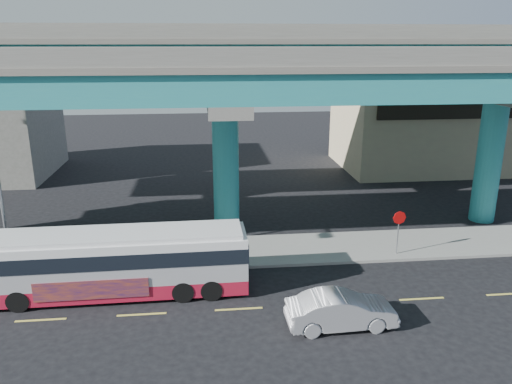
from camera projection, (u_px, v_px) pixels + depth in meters
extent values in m
plane|color=black|center=(238.00, 305.00, 21.17)|extent=(120.00, 120.00, 0.00)
cube|color=gray|center=(230.00, 252.00, 26.39)|extent=(70.00, 4.00, 0.15)
cube|color=#D8C64C|center=(41.00, 320.00, 20.06)|extent=(2.00, 0.12, 0.01)
cube|color=#D8C64C|center=(142.00, 314.00, 20.47)|extent=(2.00, 0.12, 0.01)
cube|color=#D8C64C|center=(239.00, 309.00, 20.89)|extent=(2.00, 0.12, 0.01)
cube|color=#D8C64C|center=(332.00, 304.00, 21.30)|extent=(2.00, 0.12, 0.01)
cube|color=#D8C64C|center=(422.00, 299.00, 21.72)|extent=(2.00, 0.12, 0.01)
cube|color=#D8C64C|center=(508.00, 294.00, 22.13)|extent=(2.00, 0.12, 0.01)
cylinder|color=teal|center=(226.00, 169.00, 28.67)|extent=(1.50, 1.50, 7.40)
cube|color=gray|center=(225.00, 99.00, 27.51)|extent=(2.00, 12.00, 0.60)
cube|color=gray|center=(222.00, 78.00, 30.58)|extent=(1.80, 5.00, 1.20)
cylinder|color=teal|center=(489.00, 162.00, 30.33)|extent=(1.50, 1.50, 7.40)
cube|color=gray|center=(498.00, 96.00, 29.17)|extent=(2.00, 12.00, 0.60)
cube|color=gray|center=(469.00, 76.00, 32.24)|extent=(1.80, 5.00, 1.20)
cube|color=teal|center=(228.00, 86.00, 23.89)|extent=(52.00, 5.00, 1.40)
cube|color=gray|center=(228.00, 68.00, 23.65)|extent=(52.00, 5.40, 0.30)
cube|color=gray|center=(230.00, 58.00, 21.11)|extent=(52.00, 0.25, 0.80)
cube|color=gray|center=(225.00, 55.00, 25.87)|extent=(52.00, 0.25, 0.80)
cube|color=teal|center=(221.00, 56.00, 30.21)|extent=(52.00, 5.00, 1.40)
cube|color=gray|center=(221.00, 42.00, 29.96)|extent=(52.00, 5.40, 0.30)
cube|color=gray|center=(223.00, 31.00, 27.42)|extent=(52.00, 0.25, 0.80)
cube|color=gray|center=(219.00, 33.00, 32.18)|extent=(52.00, 0.25, 0.80)
cube|color=tan|center=(422.00, 127.00, 43.92)|extent=(14.00, 10.00, 7.00)
cube|color=black|center=(453.00, 111.00, 38.45)|extent=(12.00, 0.25, 1.20)
cube|color=#A3132B|center=(119.00, 283.00, 22.05)|extent=(11.28, 2.52, 0.66)
cube|color=#BABABF|center=(117.00, 261.00, 21.75)|extent=(11.28, 2.52, 1.41)
cube|color=black|center=(117.00, 252.00, 21.62)|extent=(11.34, 2.57, 0.66)
cube|color=silver|center=(116.00, 241.00, 21.47)|extent=(11.28, 2.52, 0.38)
cube|color=silver|center=(115.00, 234.00, 21.39)|extent=(10.88, 2.27, 0.19)
cube|color=black|center=(246.00, 248.00, 22.30)|extent=(0.08, 2.14, 1.13)
cube|color=#1E114C|center=(91.00, 290.00, 20.68)|extent=(4.69, 0.10, 0.84)
cylinder|color=black|center=(18.00, 301.00, 20.59)|extent=(0.94, 0.29, 0.94)
cylinder|color=black|center=(34.00, 278.00, 22.64)|extent=(0.94, 0.29, 0.94)
cylinder|color=black|center=(183.00, 292.00, 21.36)|extent=(0.94, 0.29, 0.94)
cylinder|color=black|center=(184.00, 270.00, 23.41)|extent=(0.94, 0.29, 0.94)
cylinder|color=black|center=(211.00, 290.00, 21.50)|extent=(0.94, 0.29, 0.94)
cylinder|color=black|center=(210.00, 269.00, 23.55)|extent=(0.94, 0.29, 0.94)
imported|color=#A5A5A9|center=(341.00, 310.00, 19.43)|extent=(1.74, 4.38, 1.41)
cylinder|color=gray|center=(0.00, 194.00, 22.70)|extent=(0.16, 0.16, 7.90)
cylinder|color=gray|center=(398.00, 235.00, 25.72)|extent=(0.06, 0.06, 2.03)
cylinder|color=#B20A0A|center=(400.00, 218.00, 25.41)|extent=(0.70, 0.08, 0.70)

